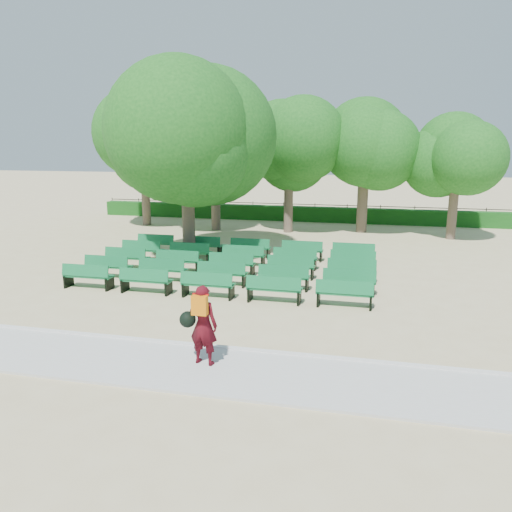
{
  "coord_description": "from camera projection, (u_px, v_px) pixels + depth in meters",
  "views": [
    {
      "loc": [
        4.49,
        -16.8,
        4.8
      ],
      "look_at": [
        0.8,
        -1.0,
        1.1
      ],
      "focal_mm": 35.0,
      "sensor_mm": 36.0,
      "label": 1
    }
  ],
  "objects": [
    {
      "name": "ground",
      "position": [
        241.0,
        279.0,
        18.01
      ],
      "size": [
        120.0,
        120.0,
        0.0
      ],
      "primitive_type": "plane",
      "color": "tan"
    },
    {
      "name": "fence",
      "position": [
        299.0,
        220.0,
        31.68
      ],
      "size": [
        26.0,
        0.1,
        1.02
      ],
      "primitive_type": null,
      "color": "black",
      "rests_on": "ground"
    },
    {
      "name": "paving",
      "position": [
        155.0,
        364.0,
        10.98
      ],
      "size": [
        30.0,
        2.2,
        0.06
      ],
      "primitive_type": "cube",
      "color": "beige",
      "rests_on": "ground"
    },
    {
      "name": "bench_array",
      "position": [
        233.0,
        272.0,
        18.59
      ],
      "size": [
        1.73,
        0.66,
        1.07
      ],
      "rotation": [
        0.0,
        0.0,
        -0.08
      ],
      "color": "#126B39",
      "rests_on": "ground"
    },
    {
      "name": "curb",
      "position": [
        175.0,
        343.0,
        12.07
      ],
      "size": [
        30.0,
        0.12,
        0.1
      ],
      "primitive_type": "cube",
      "color": "silver",
      "rests_on": "ground"
    },
    {
      "name": "tree_line",
      "position": [
        287.0,
        232.0,
        27.51
      ],
      "size": [
        21.8,
        6.8,
        7.04
      ],
      "primitive_type": null,
      "color": "#1E611B",
      "rests_on": "ground"
    },
    {
      "name": "hedge",
      "position": [
        298.0,
        214.0,
        31.2
      ],
      "size": [
        26.0,
        0.7,
        0.9
      ],
      "primitive_type": "cube",
      "color": "#165116",
      "rests_on": "ground"
    },
    {
      "name": "tree_among",
      "position": [
        186.0,
        141.0,
        20.09
      ],
      "size": [
        5.53,
        5.53,
        7.37
      ],
      "color": "brown",
      "rests_on": "ground"
    },
    {
      "name": "person",
      "position": [
        202.0,
        324.0,
        10.75
      ],
      "size": [
        0.87,
        0.55,
        1.78
      ],
      "rotation": [
        0.0,
        0.0,
        2.99
      ],
      "color": "#450911",
      "rests_on": "ground"
    }
  ]
}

